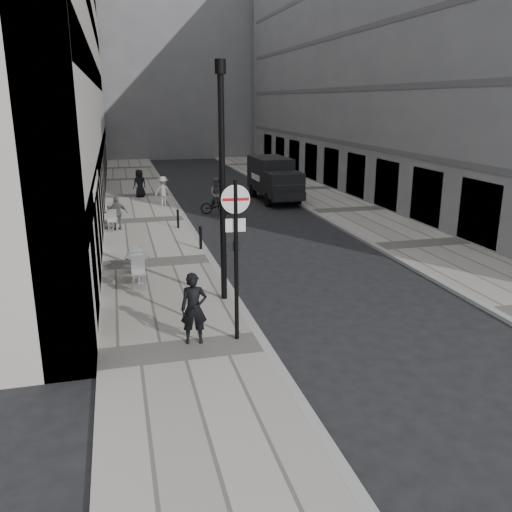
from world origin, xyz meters
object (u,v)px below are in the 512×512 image
(sign_post, at_px, (236,240))
(panel_van, at_px, (273,177))
(walking_man, at_px, (194,309))
(lamppost, at_px, (222,172))
(cyclist, at_px, (217,200))

(sign_post, height_order, panel_van, sign_post)
(walking_man, distance_m, lamppost, 4.32)
(lamppost, height_order, cyclist, lamppost)
(lamppost, xyz_separation_m, cyclist, (2.26, 13.23, -3.18))
(walking_man, xyz_separation_m, cyclist, (3.58, 16.12, -0.25))
(panel_van, height_order, cyclist, panel_van)
(walking_man, relative_size, sign_post, 0.45)
(panel_van, bearing_deg, lamppost, -111.98)
(sign_post, xyz_separation_m, cyclist, (2.52, 16.17, -1.93))
(panel_van, bearing_deg, sign_post, -109.69)
(walking_man, bearing_deg, cyclist, 84.21)
(walking_man, height_order, sign_post, sign_post)
(sign_post, height_order, cyclist, sign_post)
(panel_van, distance_m, cyclist, 5.22)
(lamppost, bearing_deg, cyclist, 80.29)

